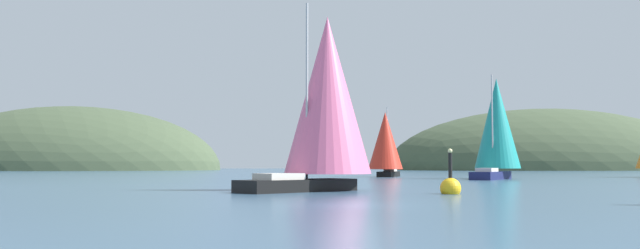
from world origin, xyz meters
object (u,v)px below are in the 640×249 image
object	(u,v)px
sailboat_teal_sail	(496,127)
channel_buoy	(450,187)
sailboat_scarlet_sail	(385,142)
sailboat_pink_spinnaker	(326,99)

from	to	relation	value
sailboat_teal_sail	channel_buoy	distance (m)	35.85
sailboat_teal_sail	sailboat_scarlet_sail	size ratio (longest dim) A/B	1.28
sailboat_scarlet_sail	sailboat_pink_spinnaker	bearing A→B (deg)	-103.05
sailboat_scarlet_sail	channel_buoy	xyz separation A→B (m)	(-2.64, -43.43, -3.71)
sailboat_pink_spinnaker	channel_buoy	bearing A→B (deg)	-36.88
sailboat_pink_spinnaker	channel_buoy	world-z (taller)	sailboat_pink_spinnaker
sailboat_pink_spinnaker	sailboat_scarlet_sail	size ratio (longest dim) A/B	1.32
channel_buoy	sailboat_scarlet_sail	bearing A→B (deg)	86.52
sailboat_teal_sail	channel_buoy	xyz separation A→B (m)	(-12.77, -33.12, -5.04)
sailboat_teal_sail	sailboat_pink_spinnaker	size ratio (longest dim) A/B	0.97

